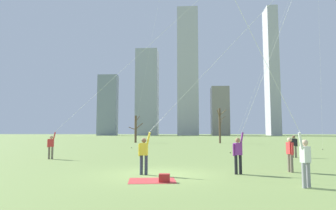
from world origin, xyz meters
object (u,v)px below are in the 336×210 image
object	(u,v)px
kite_flyer_foreground_left_blue	(272,60)
bare_tree_leftmost	(136,129)
bystander_strolling_midfield	(294,145)
bare_tree_right_of_center	(220,124)
kite_flyer_foreground_right_teal	(265,74)
picnic_spot	(159,179)
bystander_watching_nearby	(290,153)
kite_flyer_midfield_left_green	(208,81)
kite_flyer_midfield_right_white	(91,107)

from	to	relation	value
kite_flyer_foreground_left_blue	bare_tree_leftmost	bearing A→B (deg)	109.35
bystander_strolling_midfield	bare_tree_right_of_center	world-z (taller)	bare_tree_right_of_center
kite_flyer_foreground_right_teal	picnic_spot	distance (m)	5.44
bare_tree_leftmost	kite_flyer_foreground_left_blue	bearing A→B (deg)	-70.65
bystander_watching_nearby	bare_tree_leftmost	size ratio (longest dim) A/B	0.35
picnic_spot	kite_flyer_midfield_left_green	bearing A→B (deg)	45.47
kite_flyer_midfield_right_white	bystander_watching_nearby	bearing A→B (deg)	-24.81
bystander_strolling_midfield	bare_tree_leftmost	distance (m)	32.44
bare_tree_right_of_center	kite_flyer_foreground_right_teal	bearing A→B (deg)	-94.13
kite_flyer_foreground_left_blue	bystander_watching_nearby	xyz separation A→B (m)	(0.93, 0.86, -4.25)
kite_flyer_foreground_right_teal	bare_tree_right_of_center	distance (m)	38.59
kite_flyer_midfield_left_green	kite_flyer_foreground_left_blue	xyz separation A→B (m)	(2.93, -0.01, 0.93)
kite_flyer_midfield_left_green	bystander_watching_nearby	bearing A→B (deg)	12.42
kite_flyer_midfield_right_white	kite_flyer_midfield_left_green	bearing A→B (deg)	-38.95
kite_flyer_midfield_left_green	bystander_strolling_midfield	xyz separation A→B (m)	(6.87, 8.76, -3.32)
kite_flyer_midfield_left_green	kite_flyer_foreground_right_teal	size ratio (longest dim) A/B	0.85
kite_flyer_foreground_left_blue	kite_flyer_midfield_right_white	bearing A→B (deg)	149.70
kite_flyer_foreground_left_blue	bystander_watching_nearby	world-z (taller)	kite_flyer_foreground_left_blue
kite_flyer_midfield_left_green	bare_tree_leftmost	size ratio (longest dim) A/B	3.17
kite_flyer_midfield_right_white	bare_tree_leftmost	world-z (taller)	kite_flyer_midfield_right_white
picnic_spot	bare_tree_right_of_center	size ratio (longest dim) A/B	0.34
kite_flyer_foreground_right_teal	bare_tree_leftmost	size ratio (longest dim) A/B	3.73
kite_flyer_foreground_right_teal	bystander_watching_nearby	distance (m)	5.72
kite_flyer_midfield_left_green	bare_tree_right_of_center	size ratio (longest dim) A/B	2.58
kite_flyer_midfield_right_white	bystander_strolling_midfield	size ratio (longest dim) A/B	8.48
kite_flyer_foreground_right_teal	picnic_spot	size ratio (longest dim) A/B	8.83
bystander_strolling_midfield	bare_tree_leftmost	size ratio (longest dim) A/B	0.35
kite_flyer_foreground_right_teal	bare_tree_leftmost	world-z (taller)	kite_flyer_foreground_right_teal
kite_flyer_foreground_right_teal	bystander_strolling_midfield	bearing A→B (deg)	66.93
kite_flyer_foreground_left_blue	picnic_spot	world-z (taller)	kite_flyer_foreground_left_blue
kite_flyer_midfield_left_green	bystander_watching_nearby	world-z (taller)	kite_flyer_midfield_left_green
kite_flyer_foreground_right_teal	bystander_strolling_midfield	xyz separation A→B (m)	(5.24, 12.31, -2.91)
kite_flyer_midfield_right_white	kite_flyer_foreground_right_teal	bearing A→B (deg)	-46.41
kite_flyer_foreground_right_teal	bystander_watching_nearby	world-z (taller)	kite_flyer_foreground_right_teal
bare_tree_right_of_center	bare_tree_leftmost	distance (m)	14.40
kite_flyer_foreground_right_teal	picnic_spot	bearing A→B (deg)	158.60
bystander_strolling_midfield	bystander_watching_nearby	bearing A→B (deg)	-110.84
kite_flyer_foreground_right_teal	bare_tree_leftmost	bearing A→B (deg)	106.05
kite_flyer_midfield_left_green	kite_flyer_foreground_left_blue	world-z (taller)	kite_flyer_foreground_left_blue
kite_flyer_midfield_right_white	bare_tree_right_of_center	world-z (taller)	kite_flyer_midfield_right_white
kite_flyer_foreground_right_teal	kite_flyer_midfield_right_white	bearing A→B (deg)	133.59
picnic_spot	bare_tree_leftmost	bearing A→B (deg)	101.47
kite_flyer_midfield_left_green	kite_flyer_foreground_right_teal	bearing A→B (deg)	-65.38
bystander_watching_nearby	bare_tree_right_of_center	world-z (taller)	bare_tree_right_of_center
kite_flyer_midfield_left_green	kite_flyer_midfield_right_white	distance (m)	9.79
bare_tree_right_of_center	bare_tree_leftmost	bearing A→B (deg)	173.80
bystander_watching_nearby	picnic_spot	xyz separation A→B (m)	(-5.92, -2.95, -0.81)
kite_flyer_foreground_left_blue	kite_flyer_foreground_right_teal	world-z (taller)	kite_flyer_foreground_left_blue
kite_flyer_foreground_right_teal	kite_flyer_midfield_right_white	distance (m)	13.37
bystander_strolling_midfield	bare_tree_right_of_center	size ratio (longest dim) A/B	0.28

